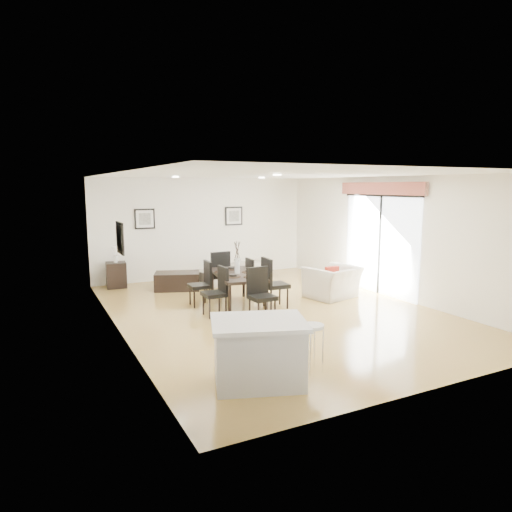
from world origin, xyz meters
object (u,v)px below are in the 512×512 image
dining_chair_wnear (218,288)px  dining_chair_wfar (203,281)px  coffee_table (177,281)px  armchair (333,282)px  kitchen_island (259,351)px  dining_chair_head (260,291)px  dining_chair_enear (272,280)px  side_table (116,275)px  dining_table (237,277)px  dining_chair_foot (219,271)px  dining_chair_efar (254,276)px  bar_stool (313,331)px  sofa (231,272)px

dining_chair_wnear → dining_chair_wfar: size_ratio=1.02×
coffee_table → armchair: bearing=-18.8°
kitchen_island → dining_chair_head: bearing=81.6°
dining_chair_enear → side_table: (-2.51, 3.42, -0.27)m
dining_table → kitchen_island: 3.75m
dining_chair_wfar → dining_chair_foot: dining_chair_foot is taller
dining_chair_efar → side_table: dining_chair_efar is taller
dining_chair_wnear → kitchen_island: (-0.70, -3.10, -0.11)m
dining_chair_wfar → dining_chair_enear: size_ratio=0.90×
dining_chair_wnear → bar_stool: (0.11, -3.10, 0.03)m
armchair → dining_table: size_ratio=0.60×
kitchen_island → bar_stool: kitchen_island is taller
sofa → kitchen_island: kitchen_island is taller
dining_chair_enear → coffee_table: dining_chair_enear is taller
dining_chair_enear → dining_chair_head: bearing=141.2°
dining_chair_foot → dining_chair_wnear: bearing=65.1°
dining_table → side_table: bearing=131.6°
dining_chair_wfar → dining_chair_efar: (1.19, 0.01, -0.01)m
dining_chair_wfar → side_table: dining_chair_wfar is taller
dining_chair_enear → dining_chair_head: dining_chair_enear is taller
armchair → dining_chair_wnear: (-2.82, -0.17, 0.18)m
armchair → kitchen_island: (-3.53, -3.26, 0.07)m
sofa → dining_chair_wfar: bearing=40.8°
dining_chair_foot → dining_table: bearing=87.2°
sofa → bar_stool: bar_stool is taller
coffee_table → bar_stool: size_ratio=1.61×
dining_chair_wnear → dining_chair_enear: size_ratio=0.91×
sofa → side_table: bearing=-25.5°
dining_chair_enear → side_table: 4.25m
dining_chair_head → dining_table: bearing=88.6°
dining_chair_wnear → dining_chair_wfar: 0.84m
sofa → coffee_table: size_ratio=1.79×
dining_chair_wnear → dining_chair_enear: dining_chair_enear is taller
dining_chair_wfar → kitchen_island: 4.00m
dining_chair_efar → coffee_table: size_ratio=0.86×
armchair → dining_table: (-2.23, 0.25, 0.28)m
sofa → kitchen_island: 6.21m
side_table → bar_stool: size_ratio=0.95×
armchair → side_table: (-4.15, 3.26, -0.04)m
dining_chair_wfar → dining_chair_foot: size_ratio=0.91×
kitchen_island → dining_chair_foot: bearing=93.2°
armchair → coffee_table: 3.72m
armchair → bar_stool: (-2.71, -3.26, 0.21)m
dining_chair_efar → dining_chair_head: bearing=161.9°
dining_chair_head → coffee_table: size_ratio=0.94×
dining_chair_efar → kitchen_island: (-1.89, -3.94, -0.09)m
dining_chair_wfar → dining_chair_foot: bearing=138.9°
armchair → dining_table: armchair is taller
dining_chair_efar → dining_chair_head: size_ratio=0.92×
dining_chair_head → coffee_table: 3.21m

